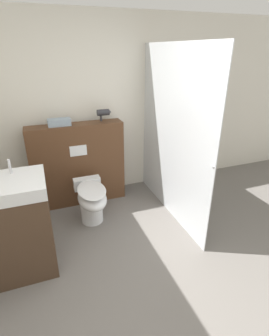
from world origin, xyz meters
TOP-DOWN VIEW (x-y plane):
  - ground_plane at (0.00, 0.00)m, footprint 12.00×12.00m
  - wall_back at (0.00, 2.42)m, footprint 8.00×0.06m
  - partition_panel at (-0.27, 2.16)m, footprint 1.26×0.27m
  - shower_glass at (0.81, 1.50)m, footprint 0.04×1.77m
  - toilet at (-0.23, 1.57)m, footprint 0.34×0.64m
  - sink_vanity at (-1.00, 1.07)m, footprint 0.57×0.54m
  - hair_drier at (0.14, 2.20)m, footprint 0.19×0.08m
  - folded_towel at (-0.46, 2.16)m, footprint 0.28×0.14m

SIDE VIEW (x-z plane):
  - ground_plane at x=0.00m, z-range 0.00..0.00m
  - toilet at x=-0.23m, z-range 0.07..0.58m
  - sink_vanity at x=-1.00m, z-range -0.07..1.06m
  - partition_panel at x=-0.27m, z-range 0.00..1.14m
  - shower_glass at x=0.81m, z-range 0.00..2.11m
  - folded_towel at x=-0.46m, z-range 1.14..1.23m
  - wall_back at x=0.00m, z-range 0.00..2.50m
  - hair_drier at x=0.14m, z-range 1.18..1.33m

